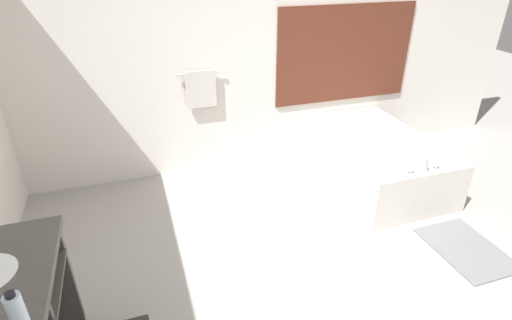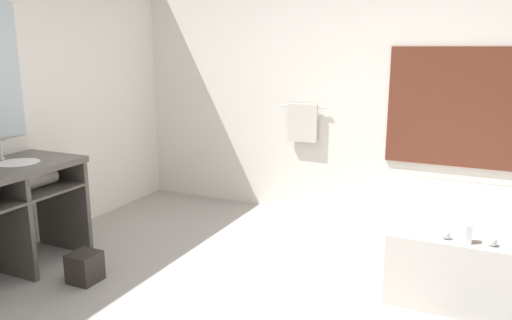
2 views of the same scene
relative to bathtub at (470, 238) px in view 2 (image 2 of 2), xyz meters
The scene contains 6 objects.
ground_plane 1.98m from the bathtub, 136.23° to the right, with size 16.00×16.00×0.00m, color #A8A39E.
wall_back_with_blinds 1.94m from the bathtub, 147.47° to the left, with size 7.40×0.13×2.70m.
vanity_counter 3.66m from the bathtub, 153.97° to the right, with size 0.66×1.21×0.87m.
sink_faucet 3.80m from the bathtub, 157.48° to the right, with size 0.09×0.04×0.18m.
bathtub is the anchor object (origin of this frame).
waste_bin 3.02m from the bathtub, 151.22° to the right, with size 0.21×0.21×0.23m.
Camera 2 is at (1.46, -2.73, 1.77)m, focal length 35.00 mm.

